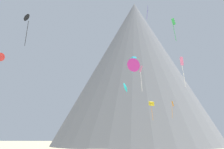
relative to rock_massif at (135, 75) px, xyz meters
The scene contains 12 objects.
rock_massif is the anchor object (origin of this frame).
kite_pink_mid 68.94m from the rock_massif, 89.26° to the right, with size 0.74×0.87×5.05m.
kite_red_mid 75.33m from the rock_massif, 110.69° to the right, with size 1.71×0.75×1.67m.
kite_teal_mid 63.40m from the rock_massif, 92.07° to the right, with size 1.39×2.21×2.05m.
kite_cyan_high 38.39m from the rock_massif, 90.74° to the right, with size 1.81×1.84×5.00m.
kite_magenta_mid 76.54m from the rock_massif, 90.45° to the right, with size 2.24×1.14×2.31m.
kite_indigo_high 49.41m from the rock_massif, 85.83° to the right, with size 0.45×0.85×3.76m.
kite_green_mid 70.41m from the rock_massif, 84.11° to the right, with size 0.81×0.60×4.57m.
kite_rainbow_mid 77.29m from the rock_massif, 84.39° to the right, with size 0.75×0.55×5.03m.
kite_black_mid 79.34m from the rock_massif, 103.68° to the right, with size 1.44×1.02×5.67m.
kite_orange_low 44.50m from the rock_massif, 75.38° to the right, with size 0.59×1.26×4.83m.
kite_yellow_low 43.70m from the rock_massif, 83.78° to the right, with size 1.60×1.64×5.32m.
Camera 1 is at (4.29, -26.62, 4.18)m, focal length 45.78 mm.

